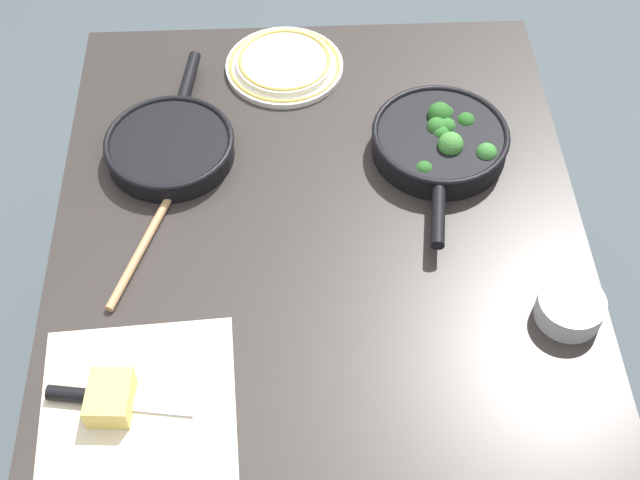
# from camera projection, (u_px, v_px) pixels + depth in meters

# --- Properties ---
(ground_plane) EXTENTS (14.00, 14.00, 0.00)m
(ground_plane) POSITION_uv_depth(u_px,v_px,m) (320.00, 432.00, 2.14)
(ground_plane) COLOR #424C51
(dining_table_red) EXTENTS (1.22, 0.95, 0.73)m
(dining_table_red) POSITION_uv_depth(u_px,v_px,m) (320.00, 273.00, 1.62)
(dining_table_red) COLOR #2D2826
(dining_table_red) RESTS_ON ground_plane
(skillet_broccoli) EXTENTS (0.39, 0.26, 0.08)m
(skillet_broccoli) POSITION_uv_depth(u_px,v_px,m) (441.00, 141.00, 1.68)
(skillet_broccoli) COLOR black
(skillet_broccoli) RESTS_ON dining_table_red
(skillet_eggs) EXTENTS (0.38, 0.25, 0.05)m
(skillet_eggs) POSITION_uv_depth(u_px,v_px,m) (170.00, 146.00, 1.68)
(skillet_eggs) COLOR black
(skillet_eggs) RESTS_ON dining_table_red
(wooden_spoon) EXTENTS (0.37, 0.15, 0.02)m
(wooden_spoon) POSITION_uv_depth(u_px,v_px,m) (164.00, 206.00, 1.61)
(wooden_spoon) COLOR tan
(wooden_spoon) RESTS_ON dining_table_red
(parchment_sheet) EXTENTS (0.35, 0.32, 0.00)m
(parchment_sheet) POSITION_uv_depth(u_px,v_px,m) (138.00, 416.00, 1.36)
(parchment_sheet) COLOR beige
(parchment_sheet) RESTS_ON dining_table_red
(grater_knife) EXTENTS (0.06, 0.23, 0.02)m
(grater_knife) POSITION_uv_depth(u_px,v_px,m) (99.00, 398.00, 1.37)
(grater_knife) COLOR silver
(grater_knife) RESTS_ON dining_table_red
(cheese_block) EXTENTS (0.09, 0.07, 0.05)m
(cheese_block) POSITION_uv_depth(u_px,v_px,m) (110.00, 398.00, 1.36)
(cheese_block) COLOR #E0C15B
(cheese_block) RESTS_ON dining_table_red
(dinner_plate_stack) EXTENTS (0.24, 0.24, 0.03)m
(dinner_plate_stack) POSITION_uv_depth(u_px,v_px,m) (284.00, 64.00, 1.84)
(dinner_plate_stack) COLOR silver
(dinner_plate_stack) RESTS_ON dining_table_red
(prep_bowl_steel) EXTENTS (0.11, 0.11, 0.05)m
(prep_bowl_steel) POSITION_uv_depth(u_px,v_px,m) (570.00, 308.00, 1.46)
(prep_bowl_steel) COLOR #B7B7BC
(prep_bowl_steel) RESTS_ON dining_table_red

